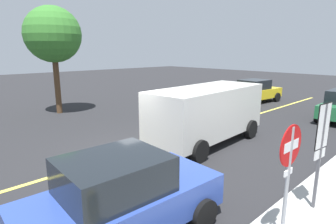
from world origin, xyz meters
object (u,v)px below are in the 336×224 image
Objects in this scene: speed_limit_sign at (322,138)px; tree_left_verge at (53,35)px; stop_sign at (289,165)px; car_yellow_crossing at (255,91)px; white_van at (206,111)px; car_blue_mid_road at (121,197)px.

speed_limit_sign is 0.42× the size of tree_left_verge.
stop_sign is 15.20m from car_yellow_crossing.
tree_left_verge is at bearing 102.57° from white_van.
white_van is 1.33× the size of car_blue_mid_road.
car_yellow_crossing is 16.03m from car_blue_mid_road.
white_van is 10.01m from tree_left_verge.
speed_limit_sign is at bearing -113.35° from white_van.
speed_limit_sign is 14.27m from tree_left_verge.
stop_sign reaches higher than white_van.
car_yellow_crossing is at bearing 31.48° from stop_sign.
stop_sign is at bearing -96.04° from tree_left_verge.
speed_limit_sign reaches higher than car_blue_mid_road.
car_blue_mid_road is (-5.59, -2.47, -0.43)m from white_van.
car_blue_mid_road is (-3.54, 2.28, -0.93)m from speed_limit_sign.
car_blue_mid_road is at bearing -156.16° from white_van.
speed_limit_sign is 0.61× the size of car_yellow_crossing.
stop_sign is at bearing -47.73° from car_blue_mid_road.
stop_sign is 5.91m from white_van.
stop_sign is 1.51m from speed_limit_sign.
tree_left_verge is at bearing 73.29° from car_blue_mid_road.
stop_sign reaches higher than car_yellow_crossing.
stop_sign is at bearing 178.90° from speed_limit_sign.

